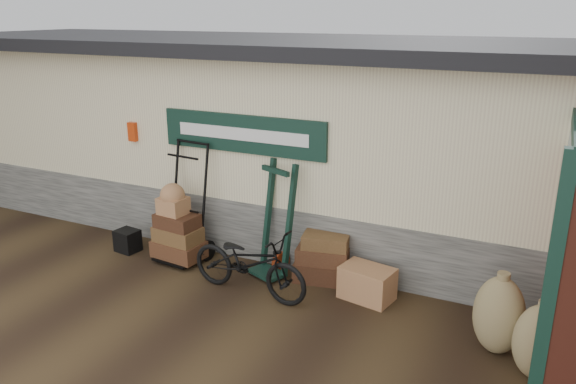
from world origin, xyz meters
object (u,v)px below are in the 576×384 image
object	(u,v)px
black_trunk	(128,241)
bicycle	(249,259)
wicker_hamper	(367,283)
porter_trolley	(185,201)
green_barrow	(276,220)
suitcase_stack	(323,257)

from	to	relation	value
black_trunk	bicycle	world-z (taller)	bicycle
black_trunk	wicker_hamper	bearing A→B (deg)	2.36
porter_trolley	black_trunk	distance (m)	1.26
green_barrow	suitcase_stack	size ratio (longest dim) A/B	2.08
wicker_hamper	black_trunk	xyz separation A→B (m)	(-3.88, -0.16, -0.05)
porter_trolley	black_trunk	world-z (taller)	porter_trolley
black_trunk	bicycle	distance (m)	2.48
porter_trolley	wicker_hamper	size ratio (longest dim) A/B	2.71
green_barrow	bicycle	distance (m)	0.79
bicycle	black_trunk	bearing A→B (deg)	85.26
green_barrow	wicker_hamper	xyz separation A→B (m)	(1.42, -0.16, -0.60)
green_barrow	wicker_hamper	world-z (taller)	green_barrow
porter_trolley	bicycle	xyz separation A→B (m)	(1.43, -0.63, -0.40)
black_trunk	bicycle	bearing A→B (deg)	-9.40
black_trunk	bicycle	xyz separation A→B (m)	(2.43, -0.40, 0.34)
black_trunk	green_barrow	bearing A→B (deg)	7.36
green_barrow	suitcase_stack	bearing A→B (deg)	30.84
green_barrow	wicker_hamper	bearing A→B (deg)	15.88
green_barrow	suitcase_stack	world-z (taller)	green_barrow
green_barrow	suitcase_stack	xyz separation A→B (m)	(0.69, 0.10, -0.47)
green_barrow	black_trunk	xyz separation A→B (m)	(-2.46, -0.32, -0.65)
black_trunk	porter_trolley	bearing A→B (deg)	12.82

